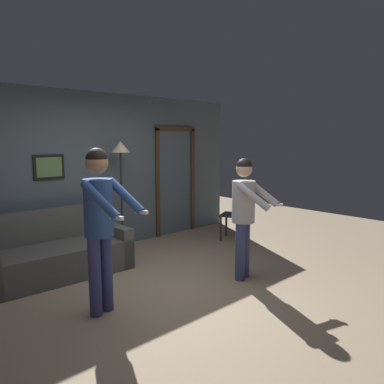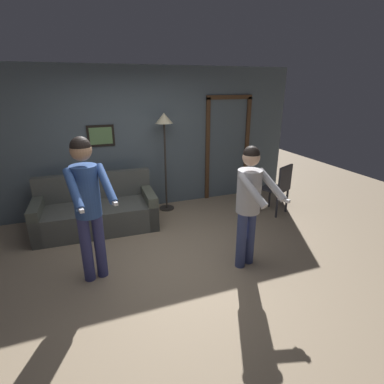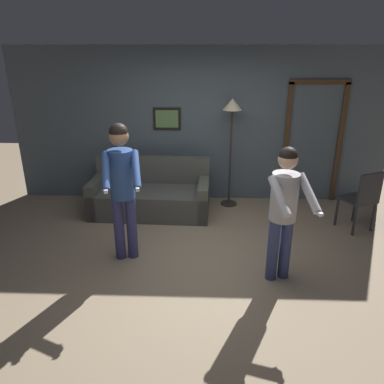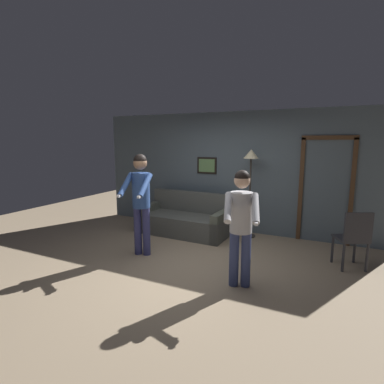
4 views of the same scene
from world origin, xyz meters
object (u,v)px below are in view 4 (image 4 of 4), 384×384
object	(u,v)px
couch	(185,221)
person_standing_right	(241,219)
torchiere_lamp	(251,166)
person_standing_left	(141,195)
dining_chair_distant	(354,237)

from	to	relation	value
couch	person_standing_right	world-z (taller)	person_standing_right
torchiere_lamp	person_standing_right	bearing A→B (deg)	-78.21
person_standing_left	dining_chair_distant	bearing A→B (deg)	15.23
dining_chair_distant	person_standing_right	bearing A→B (deg)	-137.68
person_standing_left	person_standing_right	world-z (taller)	person_standing_left
couch	person_standing_right	bearing A→B (deg)	-45.95
couch	person_standing_left	xyz separation A→B (m)	(-0.12, -1.43, 0.80)
person_standing_right	dining_chair_distant	distance (m)	1.96
dining_chair_distant	torchiere_lamp	bearing A→B (deg)	153.92
torchiere_lamp	person_standing_right	world-z (taller)	torchiere_lamp
couch	dining_chair_distant	bearing A→B (deg)	-9.60
person_standing_right	dining_chair_distant	bearing A→B (deg)	42.32
dining_chair_distant	couch	bearing A→B (deg)	170.40
couch	dining_chair_distant	distance (m)	3.23
person_standing_left	torchiere_lamp	bearing A→B (deg)	51.91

